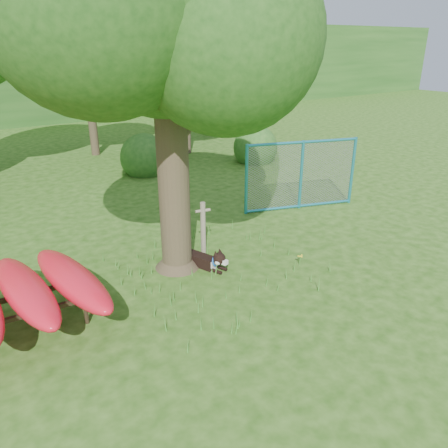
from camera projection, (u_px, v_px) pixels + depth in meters
ground at (250, 292)px, 8.66m from camera, size 80.00×80.00×0.00m
wooden_post at (203, 227)px, 9.93m from camera, size 0.35×0.14×1.29m
kayak_rack at (1, 297)px, 7.08m from camera, size 3.07×3.00×0.98m
husky_dog at (207, 260)px, 9.52m from camera, size 0.59×1.17×0.53m
fence_section at (301, 175)px, 12.68m from camera, size 3.31×1.18×3.37m
wildflower_clump at (300, 257)px, 9.63m from camera, size 0.11×0.12×0.25m
bg_tree_c at (85, 55)px, 17.73m from camera, size 4.00×4.00×6.12m
bg_tree_d at (183, 29)px, 17.68m from camera, size 4.80×4.80×7.50m
bg_tree_e at (206, 28)px, 21.48m from camera, size 4.60×4.60×7.55m
shrub_right at (255, 162)px, 18.15m from camera, size 1.80×1.80×1.80m
shrub_mid at (146, 173)px, 16.53m from camera, size 1.80×1.80×1.80m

